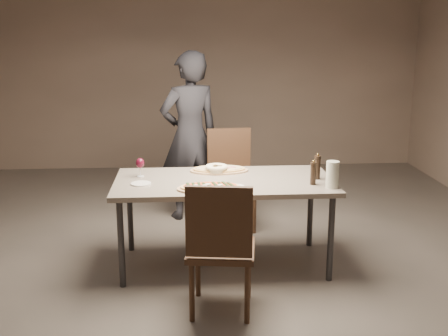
{
  "coord_description": "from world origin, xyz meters",
  "views": [
    {
      "loc": [
        -0.31,
        -4.46,
        1.98
      ],
      "look_at": [
        0.0,
        0.0,
        0.85
      ],
      "focal_mm": 45.0,
      "sensor_mm": 36.0,
      "label": 1
    }
  ],
  "objects": [
    {
      "name": "oil_dish",
      "position": [
        0.07,
        -0.25,
        0.76
      ],
      "size": [
        0.14,
        0.14,
        0.02
      ],
      "rotation": [
        0.0,
        0.0,
        0.36
      ],
      "color": "white",
      "rests_on": "dining_table"
    },
    {
      "name": "chair_near",
      "position": [
        -0.09,
        -0.87,
        0.55
      ],
      "size": [
        0.52,
        0.52,
        0.98
      ],
      "rotation": [
        0.0,
        0.0,
        -0.14
      ],
      "color": "#3D2819",
      "rests_on": "ground"
    },
    {
      "name": "pepper_mill_right",
      "position": [
        0.77,
        -0.03,
        0.85
      ],
      "size": [
        0.06,
        0.06,
        0.22
      ],
      "rotation": [
        0.0,
        0.0,
        0.06
      ],
      "color": "black",
      "rests_on": "dining_table"
    },
    {
      "name": "side_plate",
      "position": [
        -0.67,
        -0.09,
        0.76
      ],
      "size": [
        0.16,
        0.16,
        0.01
      ],
      "rotation": [
        0.0,
        0.0,
        0.33
      ],
      "color": "white",
      "rests_on": "dining_table"
    },
    {
      "name": "ham_pizza",
      "position": [
        -0.02,
        0.28,
        0.77
      ],
      "size": [
        0.51,
        0.28,
        0.04
      ],
      "rotation": [
        0.0,
        0.0,
        0.37
      ],
      "color": "tan",
      "rests_on": "dining_table"
    },
    {
      "name": "zucchini_pizza",
      "position": [
        -0.13,
        -0.28,
        0.77
      ],
      "size": [
        0.51,
        0.28,
        0.05
      ],
      "rotation": [
        0.0,
        0.0,
        -0.0
      ],
      "color": "tan",
      "rests_on": "dining_table"
    },
    {
      "name": "carafe",
      "position": [
        0.83,
        -0.29,
        0.86
      ],
      "size": [
        0.1,
        0.1,
        0.21
      ],
      "rotation": [
        0.0,
        0.0,
        0.0
      ],
      "color": "silver",
      "rests_on": "dining_table"
    },
    {
      "name": "room",
      "position": [
        0.0,
        0.0,
        1.4
      ],
      "size": [
        7.0,
        7.0,
        7.0
      ],
      "color": "#5B544E",
      "rests_on": "ground"
    },
    {
      "name": "diner",
      "position": [
        -0.27,
        1.28,
        0.88
      ],
      "size": [
        0.75,
        0.63,
        1.75
      ],
      "primitive_type": "imported",
      "rotation": [
        0.0,
        0.0,
        3.52
      ],
      "color": "black",
      "rests_on": "ground"
    },
    {
      "name": "dining_table",
      "position": [
        0.0,
        0.0,
        0.69
      ],
      "size": [
        1.8,
        0.9,
        0.75
      ],
      "color": "slate",
      "rests_on": "ground"
    },
    {
      "name": "pepper_mill_left",
      "position": [
        0.7,
        -0.19,
        0.84
      ],
      "size": [
        0.05,
        0.05,
        0.2
      ],
      "rotation": [
        0.0,
        0.0,
        -0.3
      ],
      "color": "black",
      "rests_on": "dining_table"
    },
    {
      "name": "wine_glass",
      "position": [
        -0.7,
        0.15,
        0.86
      ],
      "size": [
        0.07,
        0.07,
        0.16
      ],
      "rotation": [
        0.0,
        0.0,
        0.04
      ],
      "color": "silver",
      "rests_on": "dining_table"
    },
    {
      "name": "bread_basket",
      "position": [
        -0.05,
        0.23,
        0.79
      ],
      "size": [
        0.19,
        0.19,
        0.07
      ],
      "rotation": [
        0.0,
        0.0,
        -0.19
      ],
      "color": "#EFE8C2",
      "rests_on": "dining_table"
    },
    {
      "name": "chair_far",
      "position": [
        0.14,
        0.99,
        0.55
      ],
      "size": [
        0.5,
        0.5,
        0.98
      ],
      "rotation": [
        0.0,
        0.0,
        3.22
      ],
      "color": "#3D2819",
      "rests_on": "ground"
    }
  ]
}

